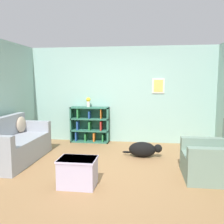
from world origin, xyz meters
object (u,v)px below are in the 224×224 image
at_px(couch, 14,145).
at_px(dog, 144,149).
at_px(recliner_chair, 216,159).
at_px(coffee_table, 78,171).
at_px(bookshelf, 90,125).
at_px(vase, 88,102).

bearing_deg(couch, dog, 13.60).
relative_size(couch, recliner_chair, 1.82).
height_order(coffee_table, dog, coffee_table).
height_order(couch, recliner_chair, recliner_chair).
relative_size(bookshelf, dog, 1.19).
bearing_deg(recliner_chair, coffee_table, -164.12).
bearing_deg(coffee_table, couch, 147.69).
xyz_separation_m(bookshelf, coffee_table, (0.46, -2.92, -0.23)).
height_order(bookshelf, dog, bookshelf).
relative_size(couch, bookshelf, 1.73).
distance_m(coffee_table, dog, 1.99).
height_order(bookshelf, vase, vase).
relative_size(couch, vase, 6.91).
distance_m(couch, vase, 2.32).
distance_m(couch, recliner_chair, 3.96).
bearing_deg(vase, couch, -122.42).
bearing_deg(bookshelf, dog, -39.24).
distance_m(bookshelf, dog, 1.94).
xyz_separation_m(recliner_chair, dog, (-1.25, 1.06, -0.17)).
bearing_deg(vase, recliner_chair, -39.14).
distance_m(recliner_chair, coffee_table, 2.36).
xyz_separation_m(couch, recliner_chair, (3.93, -0.41, -0.00)).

